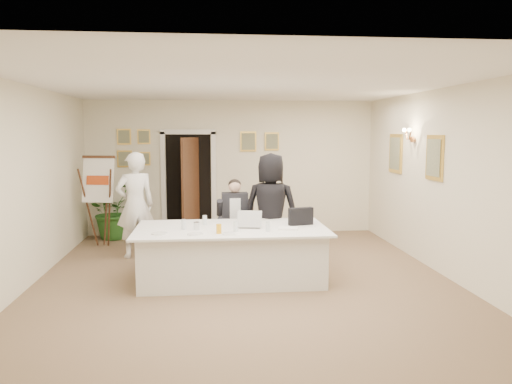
{
  "coord_description": "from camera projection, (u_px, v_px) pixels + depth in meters",
  "views": [
    {
      "loc": [
        -0.53,
        -6.99,
        2.14
      ],
      "look_at": [
        0.23,
        0.6,
        1.23
      ],
      "focal_mm": 35.0,
      "sensor_mm": 36.0,
      "label": 1
    }
  ],
  "objects": [
    {
      "name": "wall_left",
      "position": [
        23.0,
        187.0,
        6.75
      ],
      "size": [
        0.1,
        7.0,
        2.8
      ],
      "primitive_type": "cube",
      "color": "#F1EBCC",
      "rests_on": "floor"
    },
    {
      "name": "pictures_right_wall",
      "position": [
        413.0,
        155.0,
        8.48
      ],
      "size": [
        0.06,
        2.2,
        0.8
      ],
      "primitive_type": null,
      "color": "gold",
      "rests_on": "wall_right"
    },
    {
      "name": "glass_c",
      "position": [
        268.0,
        226.0,
        6.89
      ],
      "size": [
        0.07,
        0.07,
        0.14
      ],
      "primitive_type": "cylinder",
      "rotation": [
        0.0,
        0.0,
        0.23
      ],
      "color": "silver",
      "rests_on": "conference_table"
    },
    {
      "name": "laptop_bag",
      "position": [
        301.0,
        216.0,
        7.37
      ],
      "size": [
        0.38,
        0.19,
        0.26
      ],
      "primitive_type": "cube",
      "rotation": [
        0.0,
        0.0,
        0.25
      ],
      "color": "black",
      "rests_on": "conference_table"
    },
    {
      "name": "pictures_back_wall",
      "position": [
        193.0,
        146.0,
        10.34
      ],
      "size": [
        3.4,
        0.06,
        0.8
      ],
      "primitive_type": null,
      "color": "gold",
      "rests_on": "wall_back"
    },
    {
      "name": "plate_near",
      "position": [
        229.0,
        234.0,
        6.71
      ],
      "size": [
        0.25,
        0.25,
        0.01
      ],
      "primitive_type": "cylinder",
      "rotation": [
        0.0,
        0.0,
        0.25
      ],
      "color": "white",
      "rests_on": "conference_table"
    },
    {
      "name": "plate_left",
      "position": [
        159.0,
        233.0,
        6.73
      ],
      "size": [
        0.28,
        0.28,
        0.01
      ],
      "primitive_type": "cylinder",
      "rotation": [
        0.0,
        0.0,
        -0.31
      ],
      "color": "white",
      "rests_on": "conference_table"
    },
    {
      "name": "oj_glass",
      "position": [
        219.0,
        229.0,
        6.75
      ],
      "size": [
        0.07,
        0.07,
        0.13
      ],
      "primitive_type": "cylinder",
      "rotation": [
        0.0,
        0.0,
        -0.01
      ],
      "color": "orange",
      "rests_on": "conference_table"
    },
    {
      "name": "standing_man",
      "position": [
        135.0,
        205.0,
        8.51
      ],
      "size": [
        0.77,
        0.64,
        1.81
      ],
      "primitive_type": "imported",
      "rotation": [
        0.0,
        0.0,
        3.51
      ],
      "color": "white",
      "rests_on": "floor"
    },
    {
      "name": "seated_man",
      "position": [
        235.0,
        219.0,
        8.34
      ],
      "size": [
        0.64,
        0.67,
        1.38
      ],
      "primitive_type": null,
      "rotation": [
        0.0,
        0.0,
        -0.07
      ],
      "color": "black",
      "rests_on": "floor"
    },
    {
      "name": "flip_chart",
      "position": [
        101.0,
        206.0,
        9.3
      ],
      "size": [
        0.6,
        0.43,
        1.68
      ],
      "color": "#352111",
      "rests_on": "floor"
    },
    {
      "name": "glass_a",
      "position": [
        184.0,
        224.0,
        7.05
      ],
      "size": [
        0.07,
        0.07,
        0.14
      ],
      "primitive_type": "cylinder",
      "rotation": [
        0.0,
        0.0,
        0.03
      ],
      "color": "silver",
      "rests_on": "conference_table"
    },
    {
      "name": "laptop",
      "position": [
        249.0,
        217.0,
        7.22
      ],
      "size": [
        0.41,
        0.43,
        0.28
      ],
      "primitive_type": null,
      "rotation": [
        0.0,
        0.0,
        -0.19
      ],
      "color": "#B7BABC",
      "rests_on": "conference_table"
    },
    {
      "name": "wall_back",
      "position": [
        232.0,
        168.0,
        10.5
      ],
      "size": [
        6.0,
        0.1,
        2.8
      ],
      "primitive_type": "cube",
      "color": "#F1EBCC",
      "rests_on": "floor"
    },
    {
      "name": "glass_d",
      "position": [
        205.0,
        220.0,
        7.4
      ],
      "size": [
        0.07,
        0.07,
        0.14
      ],
      "primitive_type": "cylinder",
      "rotation": [
        0.0,
        0.0,
        0.03
      ],
      "color": "silver",
      "rests_on": "conference_table"
    },
    {
      "name": "standing_woman",
      "position": [
        271.0,
        209.0,
        8.04
      ],
      "size": [
        1.01,
        0.8,
        1.82
      ],
      "primitive_type": "imported",
      "rotation": [
        0.0,
        0.0,
        2.86
      ],
      "color": "black",
      "rests_on": "floor"
    },
    {
      "name": "wall_right",
      "position": [
        447.0,
        183.0,
        7.34
      ],
      "size": [
        0.1,
        7.0,
        2.8
      ],
      "primitive_type": "cube",
      "color": "#F1EBCC",
      "rests_on": "floor"
    },
    {
      "name": "glass_b",
      "position": [
        236.0,
        227.0,
        6.88
      ],
      "size": [
        0.06,
        0.06,
        0.14
      ],
      "primitive_type": "cylinder",
      "rotation": [
        0.0,
        0.0,
        0.0
      ],
      "color": "silver",
      "rests_on": "conference_table"
    },
    {
      "name": "potted_palm",
      "position": [
        114.0,
        210.0,
        10.07
      ],
      "size": [
        1.37,
        1.34,
        1.15
      ],
      "primitive_type": "imported",
      "rotation": [
        0.0,
        0.0,
        0.63
      ],
      "color": "#24561C",
      "rests_on": "floor"
    },
    {
      "name": "wall_front",
      "position": [
        281.0,
        236.0,
        3.58
      ],
      "size": [
        6.0,
        0.1,
        2.8
      ],
      "primitive_type": "cube",
      "color": "#F1EBCC",
      "rests_on": "floor"
    },
    {
      "name": "paper_stack",
      "position": [
        288.0,
        228.0,
        7.05
      ],
      "size": [
        0.31,
        0.25,
        0.03
      ],
      "primitive_type": "cube",
      "rotation": [
        0.0,
        0.0,
        -0.22
      ],
      "color": "white",
      "rests_on": "conference_table"
    },
    {
      "name": "floor",
      "position": [
        244.0,
        281.0,
        7.21
      ],
      "size": [
        7.0,
        7.0,
        0.0
      ],
      "primitive_type": "plane",
      "color": "brown",
      "rests_on": "ground"
    },
    {
      "name": "conference_table",
      "position": [
        231.0,
        253.0,
        7.23
      ],
      "size": [
        2.74,
        1.46,
        0.78
      ],
      "color": "white",
      "rests_on": "floor"
    },
    {
      "name": "steel_jug",
      "position": [
        197.0,
        226.0,
        7.01
      ],
      "size": [
        0.11,
        0.11,
        0.11
      ],
      "primitive_type": "cylinder",
      "rotation": [
        0.0,
        0.0,
        0.32
      ],
      "color": "silver",
      "rests_on": "conference_table"
    },
    {
      "name": "ceiling",
      "position": [
        244.0,
        84.0,
        6.88
      ],
      "size": [
        6.0,
        7.0,
        0.02
      ],
      "primitive_type": "cube",
      "color": "white",
      "rests_on": "wall_back"
    },
    {
      "name": "plate_mid",
      "position": [
        195.0,
        234.0,
        6.69
      ],
      "size": [
        0.26,
        0.26,
        0.01
      ],
      "primitive_type": "cylinder",
      "rotation": [
        0.0,
        0.0,
        -0.26
      ],
      "color": "white",
      "rests_on": "conference_table"
    },
    {
      "name": "doorway",
      "position": [
        189.0,
        186.0,
        10.28
      ],
      "size": [
        1.14,
        0.86,
        2.2
      ],
      "color": "black",
      "rests_on": "floor"
    },
    {
      "name": "wall_sconce",
      "position": [
        410.0,
        135.0,
        8.43
      ],
      "size": [
        0.2,
        0.3,
        0.24
      ],
      "primitive_type": null,
      "color": "#B56E3A",
      "rests_on": "wall_right"
    }
  ]
}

